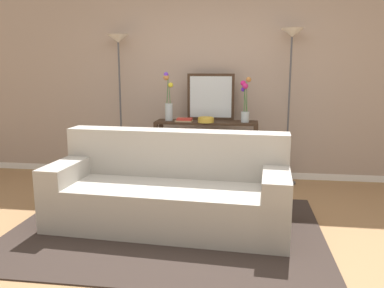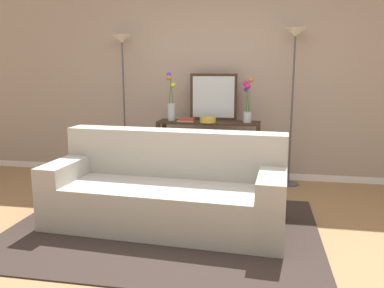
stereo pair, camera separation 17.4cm
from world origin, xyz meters
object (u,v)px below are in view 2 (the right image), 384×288
at_px(console_table, 209,141).
at_px(book_stack, 187,120).
at_px(floor_lamp_left, 123,67).
at_px(vase_short_flowers, 247,103).
at_px(couch, 167,192).
at_px(vase_tall_flowers, 171,102).
at_px(fruit_bowl, 208,120).
at_px(floor_lamp_right, 294,64).
at_px(book_row_under_console, 179,177).
at_px(wall_mirror, 213,97).

bearing_deg(console_table, book_stack, -165.03).
height_order(floor_lamp_left, vase_short_flowers, floor_lamp_left).
relative_size(couch, console_table, 1.73).
relative_size(vase_tall_flowers, fruit_bowl, 3.08).
distance_m(floor_lamp_right, vase_tall_flowers, 1.61).
xyz_separation_m(vase_short_flowers, book_stack, (-0.76, -0.04, -0.23)).
xyz_separation_m(floor_lamp_left, fruit_bowl, (1.19, -0.24, -0.66)).
height_order(couch, vase_short_flowers, vase_short_flowers).
bearing_deg(console_table, couch, -97.99).
relative_size(vase_tall_flowers, book_stack, 2.87).
relative_size(couch, floor_lamp_right, 1.15).
xyz_separation_m(vase_tall_flowers, book_stack, (0.22, -0.09, -0.22)).
bearing_deg(book_stack, vase_tall_flowers, 158.00).
xyz_separation_m(console_table, book_row_under_console, (-0.39, 0.00, -0.51)).
xyz_separation_m(wall_mirror, book_row_under_console, (-0.43, -0.15, -1.07)).
relative_size(couch, vase_short_flowers, 4.03).
bearing_deg(couch, vase_tall_flowers, 101.65).
relative_size(book_stack, book_row_under_console, 0.73).
height_order(floor_lamp_right, fruit_bowl, floor_lamp_right).
bearing_deg(vase_tall_flowers, couch, -78.35).
distance_m(vase_short_flowers, book_row_under_console, 1.34).
bearing_deg(vase_tall_flowers, floor_lamp_left, 170.33).
height_order(wall_mirror, vase_tall_flowers, vase_tall_flowers).
bearing_deg(console_table, wall_mirror, 74.95).
height_order(couch, floor_lamp_left, floor_lamp_left).
height_order(vase_short_flowers, book_stack, vase_short_flowers).
xyz_separation_m(couch, floor_lamp_left, (-0.98, 1.55, 1.20)).
bearing_deg(wall_mirror, vase_short_flowers, -21.33).
relative_size(couch, book_row_under_console, 7.69).
bearing_deg(floor_lamp_right, floor_lamp_left, 180.00).
height_order(floor_lamp_left, vase_tall_flowers, floor_lamp_left).
bearing_deg(floor_lamp_left, vase_short_flowers, -5.53).
bearing_deg(book_row_under_console, vase_short_flowers, -1.90).
xyz_separation_m(fruit_bowl, book_row_under_console, (-0.39, 0.11, -0.80)).
bearing_deg(console_table, floor_lamp_left, 173.60).
distance_m(vase_tall_flowers, fruit_bowl, 0.56).
height_order(console_table, wall_mirror, wall_mirror).
bearing_deg(vase_tall_flowers, console_table, -1.82).
distance_m(console_table, vase_tall_flowers, 0.70).
relative_size(couch, wall_mirror, 3.70).
bearing_deg(fruit_bowl, book_row_under_console, 164.65).
height_order(floor_lamp_right, book_stack, floor_lamp_right).
xyz_separation_m(couch, book_stack, (-0.08, 1.35, 0.53)).
relative_size(console_table, floor_lamp_left, 0.68).
distance_m(floor_lamp_left, book_stack, 1.14).
bearing_deg(vase_short_flowers, floor_lamp_right, 16.39).
xyz_separation_m(wall_mirror, fruit_bowl, (-0.03, -0.25, -0.27)).
bearing_deg(couch, wall_mirror, 81.34).
relative_size(vase_tall_flowers, book_row_under_console, 2.10).
relative_size(floor_lamp_left, book_row_under_console, 6.51).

